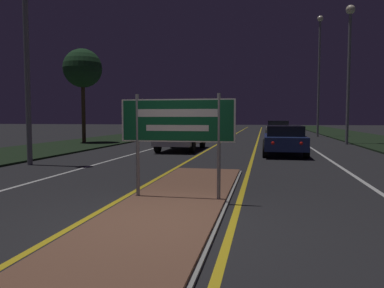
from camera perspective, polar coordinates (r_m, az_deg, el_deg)
name	(u,v)px	position (r m, az deg, el deg)	size (l,w,h in m)	color
ground_plane	(153,226)	(5.90, -6.01, -12.38)	(160.00, 160.00, 0.00)	#232326
median_island	(178,200)	(7.46, -2.22, -8.54)	(2.01, 8.52, 0.10)	#999993
verge_left	(108,140)	(27.80, -12.73, 0.61)	(5.00, 100.00, 0.08)	black
centre_line_yellow_left	(229,138)	(30.59, 5.59, 0.93)	(0.12, 70.00, 0.01)	gold
centre_line_yellow_right	(258,138)	(30.46, 10.07, 0.87)	(0.12, 70.00, 0.01)	gold
lane_line_white_left	(192,138)	(31.02, 0.05, 0.99)	(0.12, 70.00, 0.01)	silver
lane_line_white_right	(297,139)	(30.56, 15.71, 0.79)	(0.12, 70.00, 0.01)	silver
edge_line_white_left	(158,137)	(31.72, -5.28, 1.04)	(0.10, 70.00, 0.01)	silver
edge_line_white_right	(337,139)	(30.96, 21.25, 0.71)	(0.10, 70.00, 0.01)	silver
highway_sign	(177,125)	(7.28, -2.26, 2.96)	(2.26, 0.07, 2.03)	gray
streetlight_right_near	(349,52)	(25.28, 22.84, 12.76)	(0.55, 0.55, 8.44)	gray
streetlight_right_far	(319,63)	(34.31, 18.81, 11.64)	(0.49, 0.49, 10.25)	gray
car_receding_0	(284,139)	(17.10, 13.87, 0.70)	(1.87, 4.35, 1.30)	navy
car_receding_1	(278,129)	(31.00, 12.92, 2.26)	(1.92, 4.20, 1.41)	silver
car_approaching_0	(182,135)	(19.13, -1.55, 1.45)	(1.90, 4.82, 1.48)	silver
car_approaching_1	(174,127)	(32.29, -2.76, 2.53)	(1.87, 4.77, 1.54)	navy
roadside_palm_left	(83,69)	(25.03, -16.33, 10.93)	(2.43, 2.43, 5.91)	#4C3823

